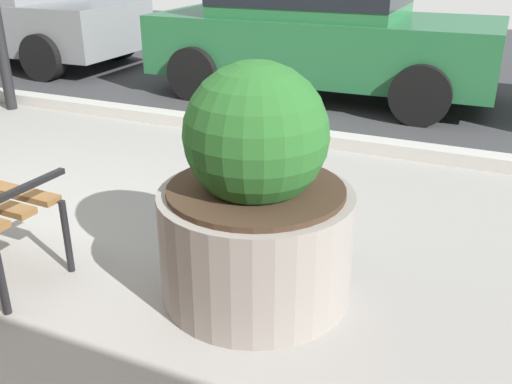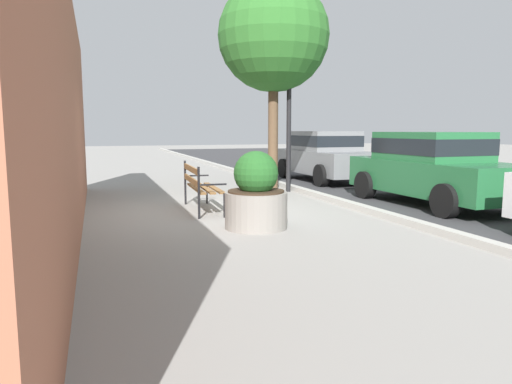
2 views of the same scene
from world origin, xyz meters
The scene contains 5 objects.
street_surface centered at (0.00, 7.50, 0.00)m, with size 60.00×9.00×0.01m, color #38383A.
curb_stone centered at (0.00, 2.90, 0.06)m, with size 60.00×0.20×0.12m, color #B2AFA8.
concrete_planter centered at (1.77, 0.36, 0.53)m, with size 1.02×1.02×1.27m.
parked_car_grey centered at (-4.45, 4.76, 0.84)m, with size 4.13×1.98×1.56m.
parked_car_green centered at (0.63, 4.76, 0.84)m, with size 4.13×1.98×1.56m.
Camera 1 is at (2.88, -2.10, 1.78)m, focal length 40.34 mm.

